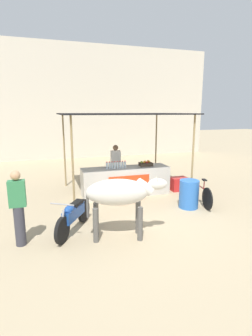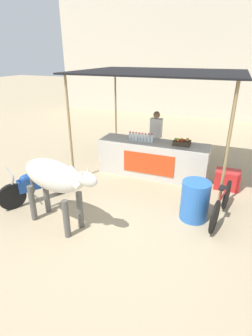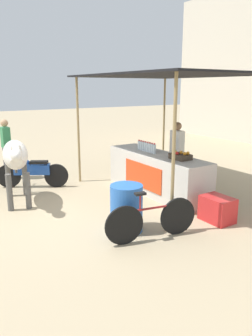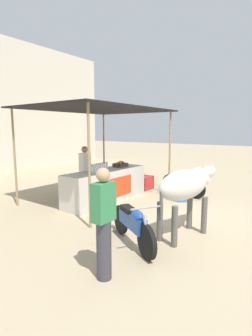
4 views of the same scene
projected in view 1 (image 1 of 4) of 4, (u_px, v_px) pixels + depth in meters
name	position (u px, v px, depth m)	size (l,w,h in m)	color
ground_plane	(150.00, 218.00, 7.09)	(60.00, 60.00, 0.00)	tan
building_wall_far	(86.00, 103.00, 16.01)	(16.00, 0.50, 6.75)	beige
stall_counter	(126.00, 181.00, 9.04)	(3.00, 0.82, 0.96)	beige
stall_awning	(123.00, 117.00, 8.86)	(4.20, 3.20, 2.78)	black
water_bottle_row	(116.00, 165.00, 8.76)	(0.70, 0.07, 0.25)	silver
fruit_crate	(146.00, 164.00, 9.19)	(0.44, 0.32, 0.18)	#3F3326
vendor_behind_counter	(116.00, 167.00, 9.62)	(0.34, 0.22, 1.65)	#383842
cooler_box	(179.00, 184.00, 9.59)	(0.60, 0.44, 0.48)	red
water_barrel	(189.00, 194.00, 7.81)	(0.57, 0.57, 0.84)	blue
cow	(120.00, 194.00, 5.81)	(1.85, 0.82, 1.44)	silver
motorcycle_parked	(73.00, 215.00, 6.21)	(1.03, 1.58, 0.90)	black
bicycle_leaning	(201.00, 193.00, 8.13)	(0.33, 1.64, 0.85)	black
passerby_on_street	(18.00, 208.00, 5.50)	(0.34, 0.22, 1.65)	#383842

